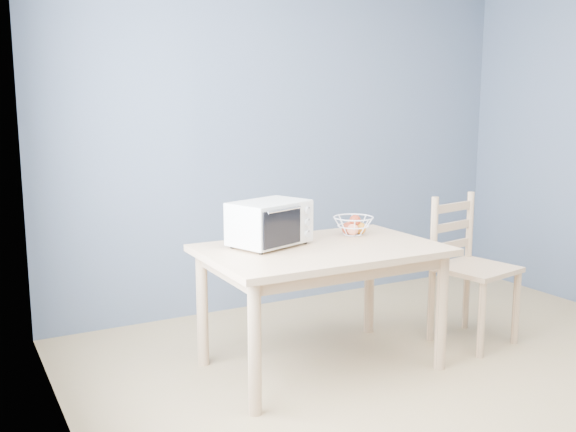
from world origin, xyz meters
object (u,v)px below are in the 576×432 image
dining_table (321,263)px  toaster_oven (267,223)px  fruit_basket (353,225)px  dining_chair (469,270)px

dining_table → toaster_oven: size_ratio=2.62×
toaster_oven → fruit_basket: (0.64, 0.04, -0.08)m
dining_table → fruit_basket: fruit_basket is taller
dining_table → fruit_basket: (0.36, 0.20, 0.17)m
toaster_oven → dining_chair: 1.47m
dining_table → dining_chair: 1.13m
dining_table → toaster_oven: toaster_oven is taller
dining_table → dining_chair: (1.11, -0.08, -0.16)m
toaster_oven → fruit_basket: bearing=-16.7°
fruit_basket → dining_table: bearing=-151.0°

